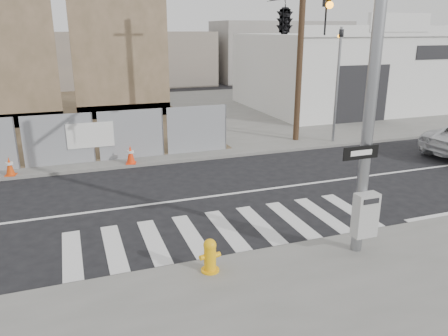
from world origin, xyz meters
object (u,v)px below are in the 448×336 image
object	(u,v)px
signal_pole	(309,46)
traffic_cone_d	(131,155)
auto_shop	(342,71)
fire_hydrant	(210,255)
traffic_cone_c	(10,166)

from	to	relation	value
signal_pole	traffic_cone_d	bearing A→B (deg)	123.07
auto_shop	fire_hydrant	bearing A→B (deg)	-130.83
auto_shop	fire_hydrant	world-z (taller)	auto_shop
auto_shop	traffic_cone_c	bearing A→B (deg)	-156.32
fire_hydrant	traffic_cone_d	distance (m)	8.78
traffic_cone_c	fire_hydrant	bearing A→B (deg)	-61.29
signal_pole	traffic_cone_d	xyz separation A→B (m)	(-4.08, 6.27, -4.30)
fire_hydrant	signal_pole	bearing A→B (deg)	18.78
traffic_cone_d	signal_pole	bearing A→B (deg)	-56.93
traffic_cone_c	signal_pole	bearing A→B (deg)	-36.60
signal_pole	auto_shop	bearing A→B (deg)	52.54
fire_hydrant	traffic_cone_c	xyz separation A→B (m)	(-4.80, 8.77, -0.04)
fire_hydrant	traffic_cone_c	world-z (taller)	fire_hydrant
signal_pole	traffic_cone_d	world-z (taller)	signal_pole
signal_pole	traffic_cone_c	xyz separation A→B (m)	(-8.44, 6.27, -4.32)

